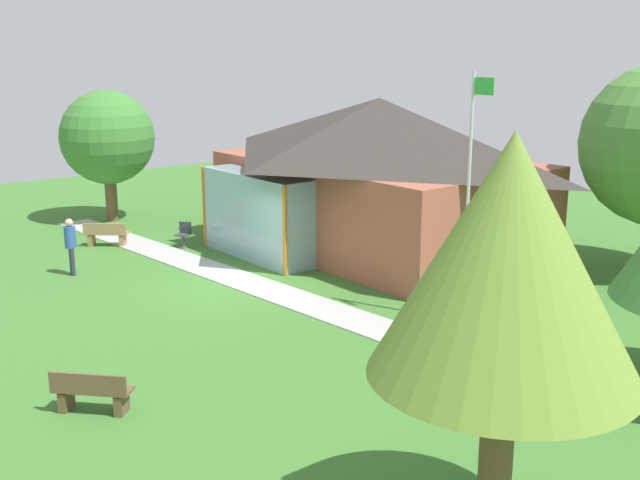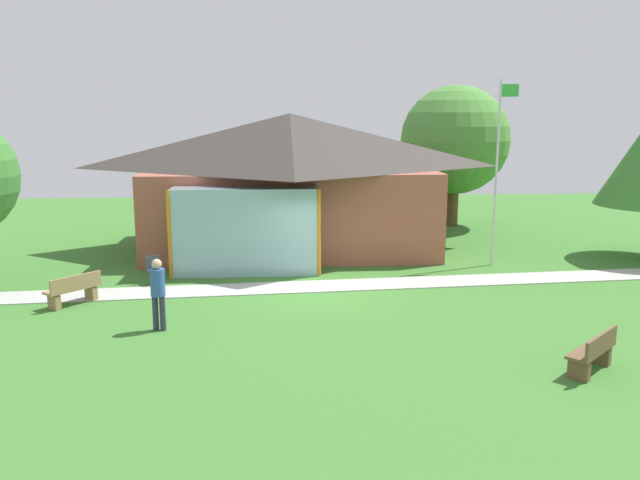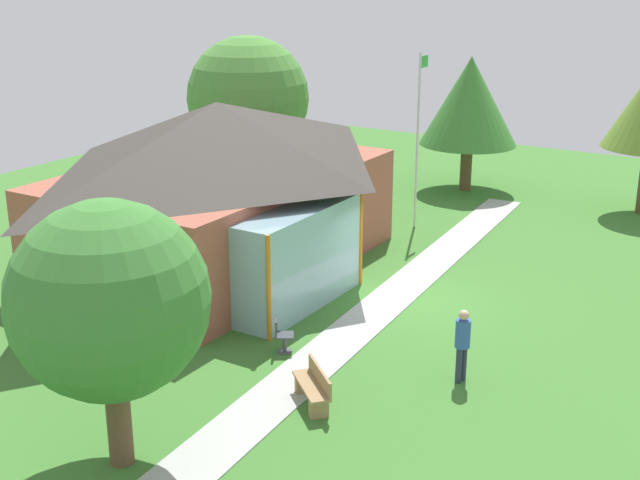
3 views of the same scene
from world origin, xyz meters
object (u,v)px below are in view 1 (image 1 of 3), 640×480
Objects in this scene: bench_mid_left at (106,235)px; visitor_strolling_lawn at (71,242)px; pavilion at (374,172)px; patio_chair_west at (184,235)px; tree_far_east at (508,260)px; tree_west_hedge at (107,138)px; bench_front_right at (92,393)px; flagpole at (469,189)px.

visitor_strolling_lawn is (2.65, -2.26, 0.62)m from bench_mid_left.
pavilion is 6.90m from patio_chair_west.
pavilion is at bearing 142.75° from tree_far_east.
pavilion is 13.16× the size of patio_chair_west.
bench_mid_left is at bearing -27.03° from tree_west_hedge.
bench_front_right is at bearing -159.56° from tree_far_east.
visitor_strolling_lawn reaches higher than bench_mid_left.
bench_mid_left is 2.71m from patio_chair_west.
tree_far_east is at bearing -47.10° from flagpole.
bench_front_right is 0.81× the size of visitor_strolling_lawn.
tree_west_hedge is (-16.60, -1.84, -0.08)m from flagpole.
bench_mid_left is 0.25× the size of tree_far_east.
flagpole reaches higher than visitor_strolling_lawn.
tree_west_hedge reaches higher than bench_front_right.
tree_far_east is at bearing -11.73° from tree_west_hedge.
patio_chair_west is at bearing 100.34° from bench_front_right.
bench_mid_left is (-11.70, 5.47, 0.00)m from bench_front_right.
flagpole is 16.70m from tree_west_hedge.
patio_chair_west is at bearing 164.29° from tree_far_east.
tree_far_east reaches higher than bench_mid_left.
flagpole is 4.39× the size of bench_front_right.
visitor_strolling_lawn is (0.86, -4.29, 0.61)m from patio_chair_west.
tree_far_east is at bearing -37.25° from pavilion.
tree_far_east reaches higher than patio_chair_west.
pavilion is 8.07× the size of bench_front_right.
bench_mid_left is at bearing -130.31° from pavilion.
tree_far_east is at bearing -57.09° from bench_mid_left.
tree_far_east is (7.21, 2.69, 3.66)m from bench_front_right.
flagpole reaches higher than tree_far_east.
patio_chair_west is (-4.19, -5.02, -2.22)m from pavilion.
pavilion is at bearing -95.33° from visitor_strolling_lawn.
pavilion is 1.99× the size of tree_far_east.
flagpole is 13.69m from bench_mid_left.
flagpole reaches higher than bench_front_right.
flagpole is at bearing 132.90° from tree_far_east.
tree_west_hedge is (-5.56, -0.11, 2.88)m from patio_chair_west.
bench_mid_left is (-5.98, -7.05, -2.24)m from pavilion.
visitor_strolling_lawn is (-10.17, -6.02, -2.36)m from flagpole.
bench_mid_left is (-12.83, -3.76, -2.98)m from flagpole.
pavilion is 16.31m from tree_far_east.
flagpole reaches higher than bench_mid_left.
tree_far_east is (12.93, -9.83, 1.42)m from pavilion.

